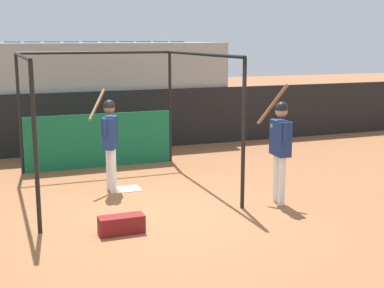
{
  "coord_description": "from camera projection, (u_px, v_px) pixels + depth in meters",
  "views": [
    {
      "loc": [
        -2.65,
        -8.33,
        2.96
      ],
      "look_at": [
        0.84,
        0.82,
        1.02
      ],
      "focal_mm": 50.0,
      "sensor_mm": 36.0,
      "label": 1
    }
  ],
  "objects": [
    {
      "name": "equipment_bag",
      "position": [
        121.0,
        224.0,
        8.24
      ],
      "size": [
        0.7,
        0.28,
        0.28
      ],
      "color": "maroon",
      "rests_on": "ground"
    },
    {
      "name": "batting_cage",
      "position": [
        105.0,
        121.0,
        11.63
      ],
      "size": [
        3.55,
        4.06,
        2.68
      ],
      "color": "black",
      "rests_on": "ground"
    },
    {
      "name": "home_plate",
      "position": [
        129.0,
        189.0,
        10.68
      ],
      "size": [
        0.44,
        0.44,
        0.02
      ],
      "color": "white",
      "rests_on": "ground"
    },
    {
      "name": "player_batter",
      "position": [
        110.0,
        136.0,
        10.36
      ],
      "size": [
        0.61,
        0.99,
        1.96
      ],
      "rotation": [
        0.0,
        0.0,
        1.14
      ],
      "color": "white",
      "rests_on": "ground"
    },
    {
      "name": "outfield_wall",
      "position": [
        98.0,
        122.0,
        14.13
      ],
      "size": [
        24.0,
        0.12,
        1.6
      ],
      "color": "black",
      "rests_on": "ground"
    },
    {
      "name": "player_waiting",
      "position": [
        280.0,
        141.0,
        9.59
      ],
      "size": [
        0.53,
        0.81,
        2.16
      ],
      "rotation": [
        0.0,
        0.0,
        1.51
      ],
      "color": "white",
      "rests_on": "ground"
    },
    {
      "name": "bleacher_section",
      "position": [
        88.0,
        93.0,
        15.16
      ],
      "size": [
        7.6,
        2.4,
        2.88
      ],
      "color": "#9E9E99",
      "rests_on": "ground"
    },
    {
      "name": "ground_plane",
      "position": [
        163.0,
        215.0,
        9.13
      ],
      "size": [
        60.0,
        60.0,
        0.0
      ],
      "primitive_type": "plane",
      "color": "#935B38"
    }
  ]
}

